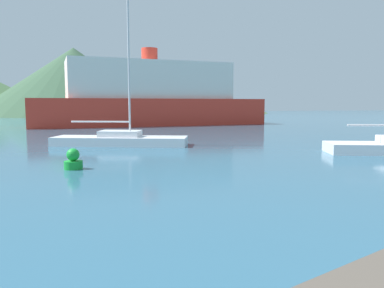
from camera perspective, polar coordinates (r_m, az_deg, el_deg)
name	(u,v)px	position (r m, az deg, el deg)	size (l,w,h in m)	color
sailboat_middle	(120,139)	(22.87, -10.86, 0.74)	(8.24, 4.65, 9.36)	silver
ferry_distant	(150,98)	(44.63, -6.42, 7.04)	(27.26, 10.19, 8.90)	red
buoy_marker	(73,161)	(15.03, -17.65, -2.42)	(0.70, 0.70, 0.80)	green
hill_central	(74,81)	(89.45, -17.51, 9.08)	(42.69, 42.69, 14.95)	#38563D
hill_east	(198,99)	(100.76, 0.85, 6.94)	(37.25, 37.25, 7.70)	#476B42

